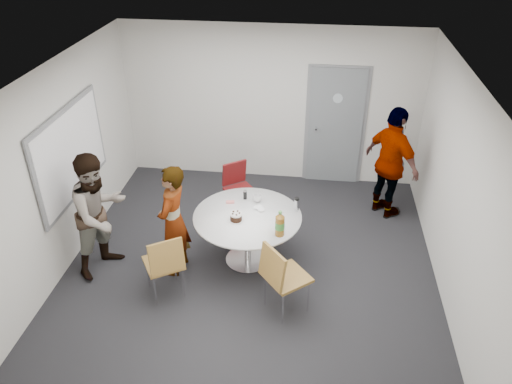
# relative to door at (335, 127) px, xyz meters

# --- Properties ---
(floor) EXTENTS (5.00, 5.00, 0.00)m
(floor) POSITION_rel_door_xyz_m (-1.10, -2.48, -1.03)
(floor) COLOR black
(floor) RESTS_ON ground
(ceiling) EXTENTS (5.00, 5.00, 0.00)m
(ceiling) POSITION_rel_door_xyz_m (-1.10, -2.48, 1.67)
(ceiling) COLOR silver
(ceiling) RESTS_ON wall_back
(wall_back) EXTENTS (5.00, 0.00, 5.00)m
(wall_back) POSITION_rel_door_xyz_m (-1.10, 0.02, 0.32)
(wall_back) COLOR silver
(wall_back) RESTS_ON floor
(wall_left) EXTENTS (0.00, 5.00, 5.00)m
(wall_left) POSITION_rel_door_xyz_m (-3.60, -2.48, 0.32)
(wall_left) COLOR silver
(wall_left) RESTS_ON floor
(wall_right) EXTENTS (0.00, 5.00, 5.00)m
(wall_right) POSITION_rel_door_xyz_m (1.40, -2.48, 0.32)
(wall_right) COLOR silver
(wall_right) RESTS_ON floor
(wall_front) EXTENTS (5.00, 0.00, 5.00)m
(wall_front) POSITION_rel_door_xyz_m (-1.10, -4.98, 0.32)
(wall_front) COLOR silver
(wall_front) RESTS_ON floor
(door) EXTENTS (1.02, 0.17, 2.12)m
(door) POSITION_rel_door_xyz_m (0.00, 0.00, 0.00)
(door) COLOR slate
(door) RESTS_ON wall_back
(whiteboard) EXTENTS (0.04, 1.90, 1.25)m
(whiteboard) POSITION_rel_door_xyz_m (-3.56, -2.28, 0.42)
(whiteboard) COLOR gray
(whiteboard) RESTS_ON wall_left
(table) EXTENTS (1.45, 1.45, 1.11)m
(table) POSITION_rel_door_xyz_m (-1.12, -2.46, -0.37)
(table) COLOR white
(table) RESTS_ON floor
(chair_near_left) EXTENTS (0.63, 0.64, 0.94)m
(chair_near_left) POSITION_rel_door_xyz_m (-2.06, -3.30, -0.45)
(chair_near_left) COLOR brown
(chair_near_left) RESTS_ON floor
(chair_near_right) EXTENTS (0.68, 0.67, 0.98)m
(chair_near_right) POSITION_rel_door_xyz_m (-0.63, -3.38, -0.42)
(chair_near_right) COLOR brown
(chair_near_right) RESTS_ON floor
(chair_far) EXTENTS (0.60, 0.61, 0.88)m
(chair_far) POSITION_rel_door_xyz_m (-1.48, -1.27, -0.49)
(chair_far) COLOR maroon
(chair_far) RESTS_ON floor
(person_main) EXTENTS (0.45, 0.62, 1.58)m
(person_main) POSITION_rel_door_xyz_m (-2.09, -2.75, -0.24)
(person_main) COLOR #A5C6EA
(person_main) RESTS_ON floor
(person_left) EXTENTS (0.96, 1.04, 1.72)m
(person_left) POSITION_rel_door_xyz_m (-3.05, -2.80, -0.17)
(person_left) COLOR white
(person_left) RESTS_ON floor
(person_right) EXTENTS (1.00, 1.10, 1.80)m
(person_right) POSITION_rel_door_xyz_m (0.85, -0.99, -0.13)
(person_right) COLOR black
(person_right) RESTS_ON floor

